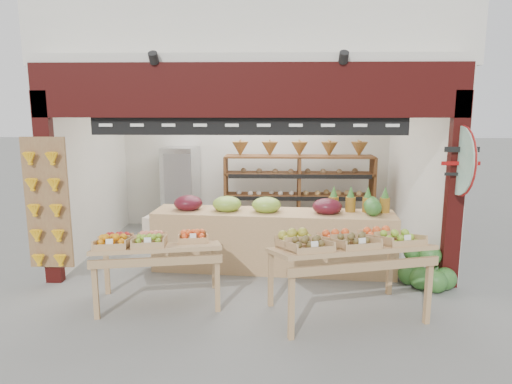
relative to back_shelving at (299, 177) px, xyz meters
The scene contains 11 objects.
ground 2.12m from the back_shelving, 117.94° to the right, with size 60.00×60.00×0.00m, color slate.
shop_structure 2.93m from the back_shelving, behind, with size 6.36×5.12×5.40m.
banana_board 4.52m from the back_shelving, 142.24° to the right, with size 0.60×0.15×1.80m.
gift_sign 3.40m from the back_shelving, 55.23° to the right, with size 0.04×0.93×0.92m.
back_shelving is the anchor object (origin of this frame).
refrigerator 2.38m from the back_shelving, behind, with size 0.64×0.64×1.66m, color silver.
cardboard_stack 2.77m from the back_shelving, 152.23° to the right, with size 1.01×0.72×0.60m.
mid_counter 2.21m from the back_shelving, 104.31° to the right, with size 3.64×1.00×1.12m.
display_table_left 3.89m from the back_shelving, 121.92° to the right, with size 1.65×1.10×0.98m.
display_table_right 3.60m from the back_shelving, 84.52° to the right, with size 1.92×1.37×1.09m.
watermelon_pile 3.20m from the back_shelving, 58.66° to the right, with size 0.74×0.76×0.58m.
Camera 1 is at (0.28, -7.10, 2.44)m, focal length 32.00 mm.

